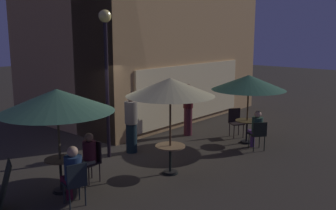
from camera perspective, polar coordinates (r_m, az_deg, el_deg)
The scene contains 18 objects.
ground_plane at distance 10.94m, azimuth -8.09°, elevation -8.02°, with size 60.00×60.00×0.00m, color #322C24.
cafe_building at distance 15.03m, azimuth -4.54°, elevation 14.14°, with size 8.65×6.39×8.78m.
street_lamp_near_corner at distance 10.62m, azimuth -9.18°, elevation 7.61°, with size 0.34×0.34×4.09m.
cafe_table_0 at distance 8.92m, azimuth -15.66°, elevation -9.10°, with size 0.68×0.68×0.77m.
cafe_table_1 at distance 9.66m, azimuth 0.33°, elevation -7.12°, with size 0.75×0.75×0.73m.
cafe_table_2 at distance 12.51m, azimuth 11.63°, elevation -3.12°, with size 0.74×0.74×0.74m.
patio_umbrella_0 at distance 8.53m, azimuth -16.19°, elevation 0.61°, with size 2.46×2.46×2.32m.
patio_umbrella_1 at distance 9.28m, azimuth 0.34°, elevation 2.63°, with size 2.18×2.18×2.42m.
patio_umbrella_2 at distance 12.25m, azimuth 11.88°, elevation 3.26°, with size 2.32×2.32×2.19m.
cafe_chair_0 at distance 8.13m, azimuth -13.56°, elevation -10.85°, with size 0.51×0.51×0.93m.
cafe_chair_1 at distance 9.37m, azimuth -11.08°, elevation -7.66°, with size 0.41×0.41×0.97m.
cafe_chair_2 at distance 11.77m, azimuth 13.26°, elevation -4.06°, with size 0.60×0.60×0.89m.
cafe_chair_3 at distance 13.21m, azimuth 9.97°, elevation -2.20°, with size 0.59×0.59×0.95m.
patron_seated_0 at distance 8.20m, azimuth -13.98°, elevation -9.51°, with size 0.44×0.54×1.26m.
patron_seated_1 at distance 9.25m, azimuth -11.87°, elevation -7.28°, with size 0.53×0.33×1.20m.
patron_seated_2 at distance 11.87m, azimuth 12.99°, elevation -3.25°, with size 0.49×0.52×1.20m.
patron_standing_3 at distance 11.28m, azimuth -5.47°, elevation -2.81°, with size 0.38×0.38×1.72m.
patron_standing_4 at distance 13.10m, azimuth 3.01°, elevation -0.67°, with size 0.34×0.34×1.78m.
Camera 1 is at (-6.77, -7.84, 3.53)m, focal length 41.05 mm.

